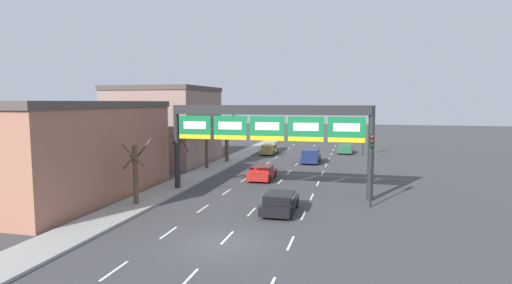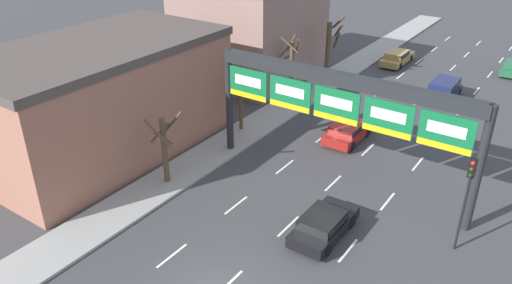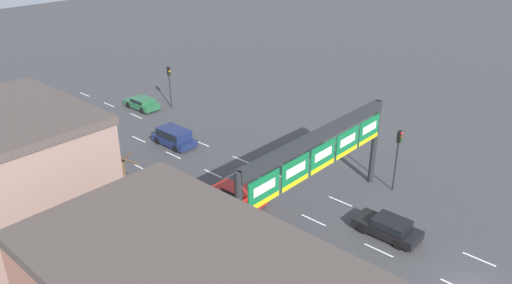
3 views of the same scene
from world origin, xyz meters
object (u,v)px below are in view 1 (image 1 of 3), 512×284
(suv_navy, at_px, (311,155))
(tree_bare_third, at_px, (206,141))
(car_red, at_px, (262,172))
(tree_bare_second, at_px, (228,136))
(sign_gantry, at_px, (268,123))
(tree_bare_furthest, at_px, (179,152))
(traffic_light_near_gantry, at_px, (363,131))
(traffic_light_mid_block, at_px, (372,156))
(tree_bare_closest, at_px, (136,170))
(car_gold, at_px, (269,149))
(car_black, at_px, (280,202))
(car_green, at_px, (345,148))

(suv_navy, bearing_deg, tree_bare_third, -144.13)
(car_red, relative_size, tree_bare_second, 0.71)
(sign_gantry, xyz_separation_m, tree_bare_furthest, (-8.46, 2.81, -2.72))
(traffic_light_near_gantry, relative_size, tree_bare_second, 0.77)
(tree_bare_second, relative_size, tree_bare_third, 1.13)
(tree_bare_second, bearing_deg, traffic_light_mid_block, -47.34)
(suv_navy, xyz_separation_m, tree_bare_third, (-9.99, -7.22, 2.07))
(traffic_light_mid_block, height_order, tree_bare_closest, traffic_light_mid_block)
(car_red, xyz_separation_m, car_gold, (-3.08, 17.52, 0.01))
(sign_gantry, xyz_separation_m, tree_bare_second, (-7.89, 14.70, -2.30))
(tree_bare_closest, bearing_deg, car_gold, 83.74)
(sign_gantry, bearing_deg, car_gold, 101.77)
(car_gold, bearing_deg, traffic_light_mid_block, -63.99)
(traffic_light_near_gantry, bearing_deg, tree_bare_third, -136.84)
(tree_bare_third, bearing_deg, tree_bare_second, 82.82)
(sign_gantry, xyz_separation_m, suv_navy, (1.44, 16.69, -4.53))
(tree_bare_second, xyz_separation_m, tree_bare_third, (-0.66, -5.23, -0.15))
(sign_gantry, bearing_deg, traffic_light_mid_block, -14.33)
(car_black, xyz_separation_m, suv_navy, (-0.33, 21.19, 0.19))
(car_green, distance_m, tree_bare_third, 21.83)
(car_gold, distance_m, tree_bare_second, 9.29)
(sign_gantry, distance_m, suv_navy, 17.35)
(sign_gantry, height_order, car_black, sign_gantry)
(car_black, xyz_separation_m, traffic_light_near_gantry, (5.61, 28.90, 2.52))
(car_red, bearing_deg, sign_gantry, -72.79)
(sign_gantry, bearing_deg, tree_bare_third, 132.11)
(traffic_light_mid_block, bearing_deg, sign_gantry, 165.67)
(suv_navy, relative_size, tree_bare_closest, 0.98)
(traffic_light_mid_block, relative_size, tree_bare_second, 0.83)
(car_black, xyz_separation_m, traffic_light_mid_block, (5.62, 2.62, 2.78))
(traffic_light_mid_block, distance_m, tree_bare_furthest, 16.55)
(sign_gantry, distance_m, car_gold, 24.09)
(tree_bare_closest, height_order, tree_bare_furthest, tree_bare_furthest)
(car_gold, height_order, traffic_light_near_gantry, traffic_light_near_gantry)
(sign_gantry, xyz_separation_m, car_green, (5.03, 26.39, -4.74))
(car_green, relative_size, tree_bare_closest, 0.94)
(suv_navy, height_order, traffic_light_near_gantry, traffic_light_near_gantry)
(sign_gantry, relative_size, car_black, 3.56)
(car_gold, distance_m, suv_navy, 8.98)
(car_green, bearing_deg, tree_bare_closest, -112.29)
(car_green, xyz_separation_m, tree_bare_closest, (-12.97, -31.63, 1.79))
(sign_gantry, height_order, tree_bare_third, sign_gantry)
(car_red, height_order, suv_navy, suv_navy)
(car_black, bearing_deg, traffic_light_near_gantry, 79.02)
(car_black, relative_size, car_gold, 0.87)
(car_gold, height_order, suv_navy, suv_navy)
(sign_gantry, bearing_deg, suv_navy, 85.08)
(tree_bare_third, height_order, tree_bare_furthest, tree_bare_furthest)
(car_green, xyz_separation_m, suv_navy, (-3.60, -9.70, 0.22))
(car_black, distance_m, tree_bare_furthest, 12.74)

